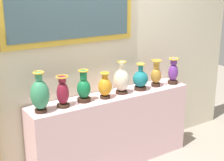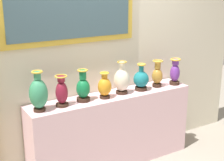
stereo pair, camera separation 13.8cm
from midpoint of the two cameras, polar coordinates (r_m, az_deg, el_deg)
display_shelf at (r=3.96m, az=-1.01°, el=-8.51°), size 2.00×0.38×0.88m
back_wall at (r=3.84m, az=-3.26°, el=7.05°), size 4.13×0.14×2.94m
vase_jade at (r=3.34m, az=-13.45°, el=-2.34°), size 0.19×0.19×0.42m
vase_burgundy at (r=3.45m, az=-9.60°, el=-2.08°), size 0.13×0.13×0.33m
vase_emerald at (r=3.57m, az=-5.98°, el=-1.37°), size 0.15×0.15×0.35m
vase_amber at (r=3.66m, az=-2.30°, el=-1.05°), size 0.15×0.15×0.30m
vase_ivory at (r=3.80m, az=0.62°, el=0.08°), size 0.18×0.18×0.38m
vase_teal at (r=3.95m, az=3.90°, el=0.26°), size 0.18×0.18×0.33m
vase_ochre at (r=4.09m, az=6.62°, el=1.02°), size 0.13×0.13×0.33m
vase_violet at (r=4.23m, az=9.55°, el=1.51°), size 0.13×0.13×0.33m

